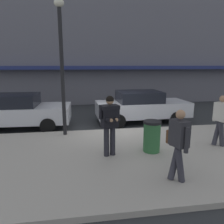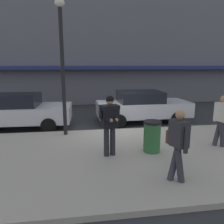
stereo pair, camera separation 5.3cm
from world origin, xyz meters
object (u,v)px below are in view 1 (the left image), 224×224
object	(u,v)px
parked_sedan_near	(17,111)
pedestrian_in_light_coat	(221,118)
parked_sedan_mid	(142,106)
pedestrian_with_bag	(178,141)
trash_bin	(152,136)
man_texting_on_phone	(110,119)
street_lamp_post	(61,55)

from	to	relation	value
parked_sedan_near	pedestrian_in_light_coat	xyz separation A→B (m)	(7.30, -3.62, 0.32)
parked_sedan_near	parked_sedan_mid	size ratio (longest dim) A/B	1.00
pedestrian_with_bag	trash_bin	xyz separation A→B (m)	(0.00, 1.78, -0.47)
parked_sedan_mid	trash_bin	distance (m)	4.14
man_texting_on_phone	street_lamp_post	distance (m)	3.27
parked_sedan_near	parked_sedan_mid	bearing A→B (deg)	3.00
pedestrian_with_bag	trash_bin	bearing A→B (deg)	89.98
pedestrian_in_light_coat	street_lamp_post	bearing A→B (deg)	158.91
parked_sedan_near	street_lamp_post	bearing A→B (deg)	-37.32
parked_sedan_near	trash_bin	distance (m)	6.19
pedestrian_with_bag	street_lamp_post	world-z (taller)	street_lamp_post
trash_bin	parked_sedan_mid	bearing A→B (deg)	78.21
parked_sedan_mid	man_texting_on_phone	xyz separation A→B (m)	(-2.18, -4.19, 0.46)
street_lamp_post	trash_bin	bearing A→B (deg)	-37.32
pedestrian_with_bag	parked_sedan_near	bearing A→B (deg)	131.67
pedestrian_with_bag	street_lamp_post	distance (m)	5.20
parked_sedan_near	pedestrian_in_light_coat	size ratio (longest dim) A/B	2.68
man_texting_on_phone	street_lamp_post	size ratio (longest dim) A/B	0.37
man_texting_on_phone	parked_sedan_mid	bearing A→B (deg)	62.43
man_texting_on_phone	street_lamp_post	bearing A→B (deg)	122.59
parked_sedan_near	trash_bin	world-z (taller)	parked_sedan_near
parked_sedan_near	man_texting_on_phone	bearing A→B (deg)	-47.31
trash_bin	street_lamp_post	bearing A→B (deg)	142.68
parked_sedan_mid	man_texting_on_phone	world-z (taller)	man_texting_on_phone
parked_sedan_near	pedestrian_in_light_coat	distance (m)	8.15
pedestrian_in_light_coat	street_lamp_post	xyz separation A→B (m)	(-5.15, 1.99, 2.03)
parked_sedan_near	man_texting_on_phone	size ratio (longest dim) A/B	2.52
parked_sedan_mid	pedestrian_with_bag	bearing A→B (deg)	-98.26
street_lamp_post	trash_bin	size ratio (longest dim) A/B	4.98
parked_sedan_near	trash_bin	xyz separation A→B (m)	(4.92, -3.75, -0.16)
street_lamp_post	parked_sedan_near	bearing A→B (deg)	142.68
parked_sedan_near	parked_sedan_mid	distance (m)	5.77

